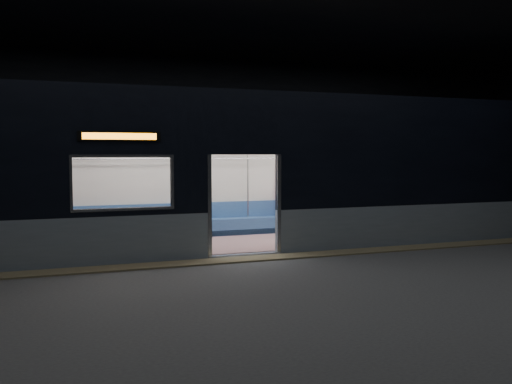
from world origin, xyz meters
TOP-DOWN VIEW (x-y plane):
  - station_floor at (0.00, 0.00)m, footprint 24.00×14.00m
  - station_envelope at (0.00, 0.00)m, footprint 24.00×14.00m
  - tactile_strip at (0.00, 0.55)m, footprint 22.80×0.50m
  - metro_car at (-0.00, 2.54)m, footprint 18.00×3.04m
  - passenger at (1.99, 3.55)m, footprint 0.37×0.63m
  - handbag at (2.04, 3.34)m, footprint 0.28×0.26m
  - transit_map at (2.29, 3.85)m, footprint 0.89×0.03m

SIDE VIEW (x-z plane):
  - station_floor at x=0.00m, z-range -0.01..0.00m
  - tactile_strip at x=0.00m, z-range 0.00..0.03m
  - handbag at x=2.04m, z-range 0.60..0.71m
  - passenger at x=1.99m, z-range 0.12..1.42m
  - transit_map at x=2.29m, z-range 1.15..1.73m
  - metro_car at x=0.00m, z-range 0.17..3.52m
  - station_envelope at x=0.00m, z-range 1.16..6.16m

